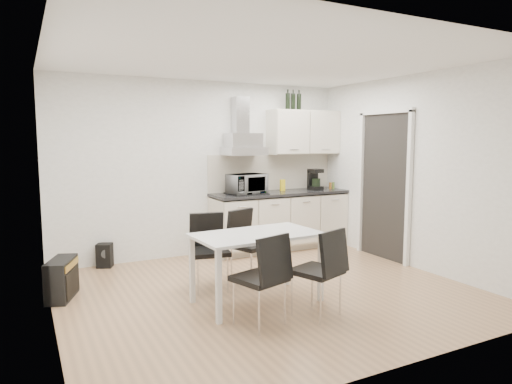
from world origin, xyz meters
The scene contains 15 objects.
ground centered at (0.00, 0.00, 0.00)m, with size 4.50×4.50×0.00m, color tan.
wall_back centered at (0.00, 2.00, 1.30)m, with size 4.50×0.10×2.60m, color white.
wall_front centered at (0.00, -2.00, 1.30)m, with size 4.50×0.10×2.60m, color white.
wall_left centered at (-2.25, 0.00, 1.30)m, with size 0.10×4.00×2.60m, color white.
wall_right centered at (2.25, 0.00, 1.30)m, with size 0.10×4.00×2.60m, color white.
ceiling centered at (0.00, 0.00, 2.60)m, with size 4.50×4.50×0.00m, color white.
doorway centered at (2.21, 0.55, 1.05)m, with size 0.08×1.04×2.10m, color white.
kitchenette centered at (1.18, 1.73, 0.83)m, with size 2.22×0.64×2.52m.
dining_table centered at (-0.27, -0.24, 0.66)m, with size 1.35×0.82×0.75m.
chair_far_left centered at (-0.57, 0.36, 0.44)m, with size 0.44×0.50×0.88m, color black, non-canonical shape.
chair_far_right centered at (-0.01, 0.42, 0.44)m, with size 0.44×0.50×0.88m, color black, non-canonical shape.
chair_near_left centered at (-0.53, -0.79, 0.44)m, with size 0.44×0.50×0.88m, color black, non-canonical shape.
chair_near_right centered at (0.08, -0.84, 0.44)m, with size 0.44×0.50×0.88m, color black, non-canonical shape.
guitar_amp centered at (-2.12, 0.83, 0.22)m, with size 0.40×0.57×0.44m.
floor_speaker centered at (-1.50, 1.90, 0.16)m, with size 0.20×0.17×0.33m, color black.
Camera 1 is at (-2.44, -4.45, 1.74)m, focal length 32.00 mm.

